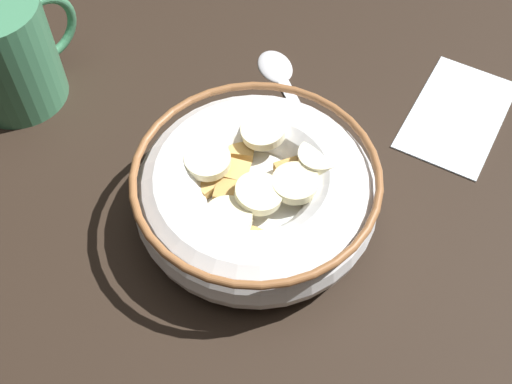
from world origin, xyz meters
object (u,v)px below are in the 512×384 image
(coffee_mug, at_px, (6,52))
(folded_napkin, at_px, (457,114))
(cereal_bowl, at_px, (256,192))
(spoon, at_px, (282,78))

(coffee_mug, distance_m, folded_napkin, 0.39)
(cereal_bowl, relative_size, coffee_mug, 1.59)
(spoon, distance_m, coffee_mug, 0.24)
(coffee_mug, relative_size, folded_napkin, 0.93)
(cereal_bowl, xyz_separation_m, coffee_mug, (-0.05, 0.24, 0.02))
(cereal_bowl, height_order, coffee_mug, coffee_mug)
(cereal_bowl, xyz_separation_m, spoon, (0.12, 0.08, -0.03))
(spoon, bearing_deg, cereal_bowl, -146.43)
(cereal_bowl, distance_m, coffee_mug, 0.24)
(coffee_mug, bearing_deg, folded_napkin, -50.95)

